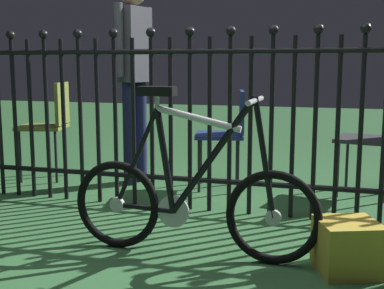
{
  "coord_description": "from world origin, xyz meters",
  "views": [
    {
      "loc": [
        0.98,
        -2.73,
        1.03
      ],
      "look_at": [
        0.11,
        0.21,
        0.55
      ],
      "focal_mm": 47.99,
      "sensor_mm": 36.0,
      "label": 1
    }
  ],
  "objects_px": {
    "chair_navy": "(228,129)",
    "person_visitor": "(134,60)",
    "bicycle": "(191,199)",
    "display_crate": "(348,247)",
    "chair_olive": "(51,120)",
    "chair_charcoal": "(377,133)"
  },
  "relations": [
    {
      "from": "chair_navy",
      "to": "chair_charcoal",
      "type": "height_order",
      "value": "chair_navy"
    },
    {
      "from": "person_visitor",
      "to": "display_crate",
      "type": "relative_size",
      "value": 6.07
    },
    {
      "from": "chair_navy",
      "to": "person_visitor",
      "type": "relative_size",
      "value": 0.47
    },
    {
      "from": "chair_navy",
      "to": "display_crate",
      "type": "height_order",
      "value": "chair_navy"
    },
    {
      "from": "chair_olive",
      "to": "person_visitor",
      "type": "xyz_separation_m",
      "value": [
        0.78,
        0.08,
        0.53
      ]
    },
    {
      "from": "display_crate",
      "to": "chair_navy",
      "type": "bearing_deg",
      "value": 121.68
    },
    {
      "from": "chair_charcoal",
      "to": "display_crate",
      "type": "height_order",
      "value": "chair_charcoal"
    },
    {
      "from": "chair_olive",
      "to": "person_visitor",
      "type": "height_order",
      "value": "person_visitor"
    },
    {
      "from": "display_crate",
      "to": "chair_charcoal",
      "type": "bearing_deg",
      "value": 82.64
    },
    {
      "from": "bicycle",
      "to": "person_visitor",
      "type": "height_order",
      "value": "person_visitor"
    },
    {
      "from": "person_visitor",
      "to": "chair_charcoal",
      "type": "bearing_deg",
      "value": 2.51
    },
    {
      "from": "chair_navy",
      "to": "display_crate",
      "type": "bearing_deg",
      "value": -58.32
    },
    {
      "from": "chair_charcoal",
      "to": "chair_olive",
      "type": "relative_size",
      "value": 0.93
    },
    {
      "from": "chair_olive",
      "to": "bicycle",
      "type": "bearing_deg",
      "value": -39.79
    },
    {
      "from": "chair_charcoal",
      "to": "person_visitor",
      "type": "bearing_deg",
      "value": -177.49
    },
    {
      "from": "chair_charcoal",
      "to": "chair_navy",
      "type": "bearing_deg",
      "value": -176.88
    },
    {
      "from": "bicycle",
      "to": "chair_navy",
      "type": "height_order",
      "value": "bicycle"
    },
    {
      "from": "bicycle",
      "to": "display_crate",
      "type": "distance_m",
      "value": 0.83
    },
    {
      "from": "chair_charcoal",
      "to": "display_crate",
      "type": "distance_m",
      "value": 1.67
    },
    {
      "from": "display_crate",
      "to": "bicycle",
      "type": "bearing_deg",
      "value": -179.72
    },
    {
      "from": "bicycle",
      "to": "person_visitor",
      "type": "bearing_deg",
      "value": 122.26
    },
    {
      "from": "person_visitor",
      "to": "display_crate",
      "type": "bearing_deg",
      "value": -40.68
    }
  ]
}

